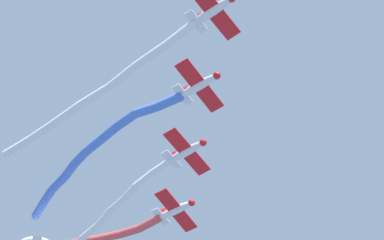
{
  "coord_description": "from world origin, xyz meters",
  "views": [
    {
      "loc": [
        8.65,
        31.39,
        4.14
      ],
      "look_at": [
        0.41,
        -10.74,
        65.77
      ],
      "focal_mm": 74.27,
      "sensor_mm": 36.0,
      "label": 1
    }
  ],
  "objects_px": {
    "airplane_lead": "(213,10)",
    "airplane_slot": "(176,210)",
    "airplane_right_wing": "(187,151)",
    "airplane_left_wing": "(199,85)"
  },
  "relations": [
    {
      "from": "airplane_left_wing",
      "to": "airplane_slot",
      "type": "height_order",
      "value": "airplane_slot"
    },
    {
      "from": "airplane_left_wing",
      "to": "airplane_right_wing",
      "type": "height_order",
      "value": "airplane_right_wing"
    },
    {
      "from": "airplane_lead",
      "to": "airplane_slot",
      "type": "distance_m",
      "value": 23.64
    },
    {
      "from": "airplane_lead",
      "to": "airplane_left_wing",
      "type": "bearing_deg",
      "value": 135.21
    },
    {
      "from": "airplane_lead",
      "to": "airplane_slot",
      "type": "height_order",
      "value": "airplane_slot"
    },
    {
      "from": "airplane_lead",
      "to": "airplane_slot",
      "type": "xyz_separation_m",
      "value": [
        -1.05,
        -23.6,
        0.75
      ]
    },
    {
      "from": "airplane_left_wing",
      "to": "airplane_right_wing",
      "type": "relative_size",
      "value": 0.99
    },
    {
      "from": "airplane_right_wing",
      "to": "airplane_lead",
      "type": "bearing_deg",
      "value": -46.67
    },
    {
      "from": "airplane_lead",
      "to": "airplane_slot",
      "type": "bearing_deg",
      "value": 135.22
    },
    {
      "from": "airplane_right_wing",
      "to": "airplane_left_wing",
      "type": "bearing_deg",
      "value": -46.65
    }
  ]
}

